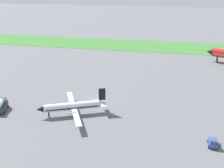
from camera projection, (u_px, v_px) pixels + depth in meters
ground_plane at (99, 98)px, 92.40m from camera, size 600.00×600.00×0.00m
grass_taxiway_strip at (136, 45)px, 162.42m from camera, size 360.00×28.00×0.08m
airplane_foreground_turboprop at (73, 106)px, 80.75m from camera, size 18.19×20.92×6.79m
fuel_truck_near_gate at (1, 106)px, 83.30m from camera, size 4.28×6.92×3.29m
pushback_tug_midfield at (213, 142)px, 66.12m from camera, size 2.09×3.62×1.95m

